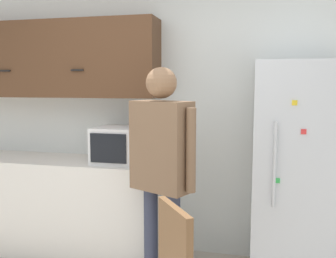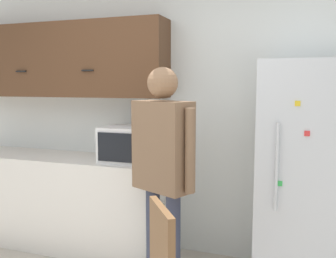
% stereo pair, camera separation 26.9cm
% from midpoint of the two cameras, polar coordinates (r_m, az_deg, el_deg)
% --- Properties ---
extents(back_wall, '(6.00, 0.06, 2.70)m').
position_cam_midpoint_polar(back_wall, '(3.57, 3.66, 2.62)').
color(back_wall, silver).
rests_on(back_wall, ground_plane).
extents(counter, '(2.14, 0.57, 0.91)m').
position_cam_midpoint_polar(counter, '(3.93, -14.14, -10.53)').
color(counter, silver).
rests_on(counter, ground_plane).
extents(upper_cabinets, '(2.14, 0.34, 0.71)m').
position_cam_midpoint_polar(upper_cabinets, '(3.86, -13.72, 10.11)').
color(upper_cabinets, '#51331E').
extents(microwave, '(0.46, 0.40, 0.32)m').
position_cam_midpoint_polar(microwave, '(3.41, -3.76, -2.35)').
color(microwave, white).
rests_on(microwave, counter).
extents(person, '(0.56, 0.39, 1.74)m').
position_cam_midpoint_polar(person, '(2.82, 1.93, -4.31)').
color(person, '#33384C').
rests_on(person, ground_plane).
extents(refrigerator, '(0.69, 0.70, 1.79)m').
position_cam_midpoint_polar(refrigerator, '(3.15, 22.36, -6.88)').
color(refrigerator, silver).
rests_on(refrigerator, ground_plane).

